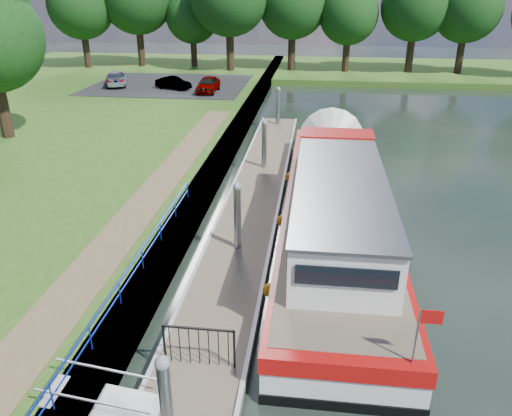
# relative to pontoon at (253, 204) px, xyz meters

# --- Properties ---
(bank_edge) EXTENTS (1.10, 90.00, 0.78)m
(bank_edge) POSITION_rel_pontoon_xyz_m (-2.55, 2.00, 0.20)
(bank_edge) COLOR #473D2D
(bank_edge) RESTS_ON ground
(far_bank) EXTENTS (60.00, 18.00, 0.60)m
(far_bank) POSITION_rel_pontoon_xyz_m (12.00, 39.00, 0.12)
(far_bank) COLOR #2A4E16
(far_bank) RESTS_ON ground
(footpath) EXTENTS (1.60, 40.00, 0.05)m
(footpath) POSITION_rel_pontoon_xyz_m (-4.40, -5.00, 0.62)
(footpath) COLOR brown
(footpath) RESTS_ON riverbank
(carpark) EXTENTS (14.00, 12.00, 0.06)m
(carpark) POSITION_rel_pontoon_xyz_m (-11.00, 25.00, 0.62)
(carpark) COLOR black
(carpark) RESTS_ON riverbank
(blue_fence) EXTENTS (0.04, 18.04, 0.72)m
(blue_fence) POSITION_rel_pontoon_xyz_m (-2.75, -10.00, 1.13)
(blue_fence) COLOR #0C2DBF
(blue_fence) RESTS_ON riverbank
(pontoon) EXTENTS (2.50, 30.00, 0.56)m
(pontoon) POSITION_rel_pontoon_xyz_m (0.00, 0.00, 0.00)
(pontoon) COLOR brown
(pontoon) RESTS_ON ground
(mooring_piles) EXTENTS (0.30, 27.30, 3.55)m
(mooring_piles) POSITION_rel_pontoon_xyz_m (0.00, 0.00, 1.10)
(mooring_piles) COLOR gray
(mooring_piles) RESTS_ON ground
(gangway) EXTENTS (2.58, 1.00, 0.92)m
(gangway) POSITION_rel_pontoon_xyz_m (-1.85, -12.50, 0.44)
(gangway) COLOR #A5A8AD
(gangway) RESTS_ON ground
(gate_panel) EXTENTS (1.85, 0.05, 1.15)m
(gate_panel) POSITION_rel_pontoon_xyz_m (-0.00, -10.80, 0.97)
(gate_panel) COLOR black
(gate_panel) RESTS_ON ground
(barge) EXTENTS (4.36, 21.15, 4.78)m
(barge) POSITION_rel_pontoon_xyz_m (3.60, -1.16, 0.90)
(barge) COLOR black
(barge) RESTS_ON ground
(car_a) EXTENTS (1.63, 3.91, 1.32)m
(car_a) POSITION_rel_pontoon_xyz_m (-6.68, 21.82, 1.31)
(car_a) COLOR #999999
(car_a) RESTS_ON carpark
(car_b) EXTENTS (3.43, 2.24, 1.07)m
(car_b) POSITION_rel_pontoon_xyz_m (-10.01, 22.73, 1.19)
(car_b) COLOR #999999
(car_b) RESTS_ON carpark
(car_c) EXTENTS (3.22, 4.79, 1.29)m
(car_c) POSITION_rel_pontoon_xyz_m (-15.65, 23.78, 1.30)
(car_c) COLOR #999999
(car_c) RESTS_ON carpark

